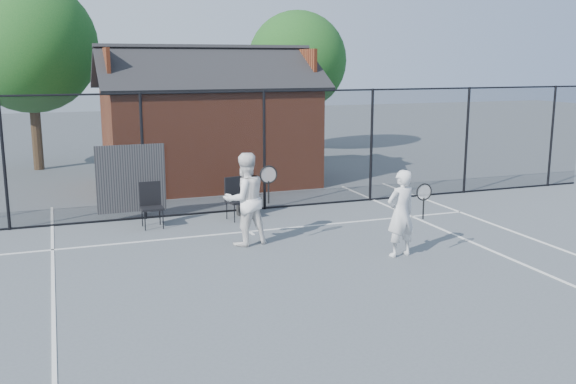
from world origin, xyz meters
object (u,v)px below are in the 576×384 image
object	(u,v)px
player_back	(245,199)
chair_right	(238,200)
player_front	(401,213)
chair_left	(152,206)
clubhouse	(208,131)
waste_bin	(247,199)

from	to	relation	value
player_back	chair_right	bearing A→B (deg)	78.57
player_front	player_back	bearing A→B (deg)	145.18
player_front	player_back	size ratio (longest dim) A/B	0.89
chair_left	chair_right	xyz separation A→B (m)	(2.02, 0.05, -0.01)
clubhouse	chair_right	distance (m)	5.00
clubhouse	waste_bin	bearing A→B (deg)	-91.01
waste_bin	player_front	bearing A→B (deg)	-67.32
player_front	waste_bin	xyz separation A→B (m)	(-1.80, 4.31, -0.45)
player_back	waste_bin	world-z (taller)	player_back
player_back	waste_bin	size ratio (longest dim) A/B	2.40
player_back	clubhouse	bearing A→B (deg)	82.91
player_front	chair_right	world-z (taller)	player_front
waste_bin	chair_left	bearing A→B (deg)	-168.14
clubhouse	chair_left	bearing A→B (deg)	-116.65
chair_left	waste_bin	distance (m)	2.44
clubhouse	player_back	size ratio (longest dim) A/B	3.41
chair_left	waste_bin	xyz separation A→B (m)	(2.38, 0.50, -0.10)
chair_left	player_back	bearing A→B (deg)	-52.73
clubhouse	chair_right	xyz separation A→B (m)	(-0.44, -4.85, -1.11)
player_front	chair_right	size ratio (longest dim) A/B	1.72
player_front	chair_left	distance (m)	5.66
waste_bin	player_back	bearing A→B (deg)	-107.30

